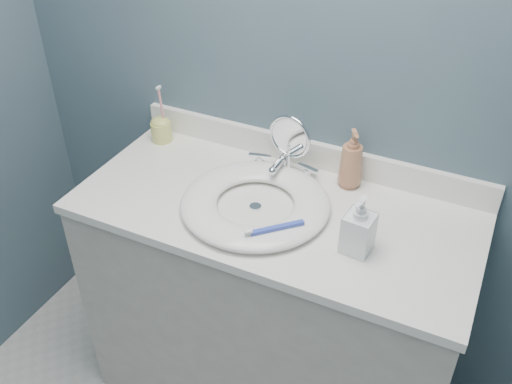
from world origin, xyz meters
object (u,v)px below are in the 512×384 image
Objects in this scene: makeup_mirror at (290,144)px; soap_bottle_clear at (359,225)px; soap_bottle_amber at (352,159)px; toothbrush_holder at (161,128)px.

makeup_mirror is 0.40m from soap_bottle_clear.
toothbrush_holder is at bearing 151.72° from soap_bottle_amber.
soap_bottle_clear is 0.82× the size of toothbrush_holder.
soap_bottle_amber is 1.13× the size of soap_bottle_clear.
makeup_mirror is at bearing 159.81° from soap_bottle_amber.
soap_bottle_amber is at bearing 18.70° from makeup_mirror.
makeup_mirror is 1.03× the size of toothbrush_holder.
toothbrush_holder reaches higher than soap_bottle_clear.
soap_bottle_clear is at bearing -18.20° from toothbrush_holder.
toothbrush_holder is (-0.80, 0.26, -0.04)m from soap_bottle_clear.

